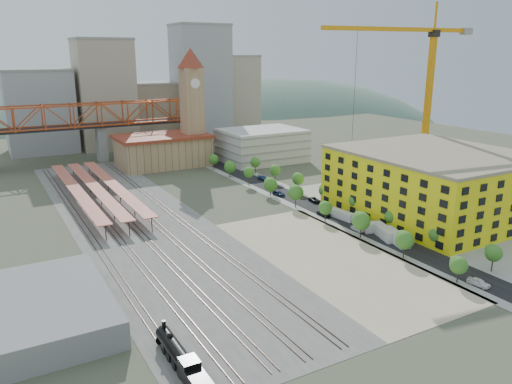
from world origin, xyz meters
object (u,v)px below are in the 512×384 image
tower_crane (421,75)px  site_trailer_a (396,237)px  construction_building (434,183)px  locomotive (182,361)px  site_trailer_c (363,223)px  site_trailer_d (342,215)px  site_trailer_b (384,232)px  clock_tower (192,96)px  car_0 (479,283)px

tower_crane → site_trailer_a: bearing=-139.8°
construction_building → locomotive: (-92.00, -35.43, -7.53)m
site_trailer_c → tower_crane: bearing=46.4°
site_trailer_c → site_trailer_d: size_ratio=1.12×
construction_building → site_trailer_b: construction_building is taller
construction_building → locomotive: bearing=-158.9°
clock_tower → locomotive: 149.74m
construction_building → tower_crane: size_ratio=0.81×
construction_building → site_trailer_d: 28.87m
tower_crane → site_trailer_b: size_ratio=6.17×
site_trailer_a → site_trailer_c: (0.00, 12.13, -0.05)m
locomotive → car_0: locomotive is taller
tower_crane → locomotive: bearing=-150.5°
tower_crane → site_trailer_a: tower_crane is taller
site_trailer_a → site_trailer_c: bearing=104.1°
construction_building → site_trailer_d: size_ratio=5.87×
site_trailer_b → site_trailer_d: site_trailer_b is taller
car_0 → site_trailer_d: bearing=76.7°
site_trailer_a → car_0: size_ratio=2.17×
clock_tower → site_trailer_b: (8.00, -107.59, -27.31)m
clock_tower → site_trailer_b: clock_tower is taller
clock_tower → locomotive: size_ratio=2.58×
tower_crane → site_trailer_d: bearing=-157.9°
site_trailer_a → site_trailer_d: bearing=104.1°
site_trailer_a → site_trailer_b: 4.18m
locomotive → tower_crane: size_ratio=0.32×
site_trailer_a → car_0: site_trailer_a is taller
site_trailer_b → car_0: 30.79m
tower_crane → site_trailer_d: (-48.31, -19.66, -37.43)m
site_trailer_c → car_0: 38.70m
construction_building → locomotive: size_ratio=2.51×
locomotive → construction_building: bearing=21.1°
clock_tower → construction_building: 107.36m
clock_tower → construction_building: size_ratio=1.03×
clock_tower → construction_building: (34.00, -99.99, -19.29)m
clock_tower → site_trailer_b: 111.29m
construction_building → tower_crane: bearing=52.5°
car_0 → construction_building: bearing=43.1°
locomotive → site_trailer_a: 70.11m
construction_building → locomotive: 98.87m
tower_crane → car_0: (-51.31, -67.35, -37.83)m
clock_tower → construction_building: clock_tower is taller
clock_tower → car_0: clock_tower is taller
construction_building → tower_crane: tower_crane is taller
clock_tower → locomotive: clock_tower is taller
clock_tower → site_trailer_c: bearing=-85.4°
construction_building → site_trailer_c: size_ratio=5.25×
locomotive → site_trailer_b: (66.00, 27.84, -0.49)m
site_trailer_a → site_trailer_b: site_trailer_b is taller
tower_crane → site_trailer_b: tower_crane is taller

